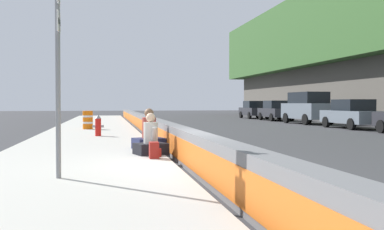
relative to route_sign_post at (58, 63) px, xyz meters
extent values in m
plane|color=#353538|center=(1.33, -2.80, -2.21)|extent=(160.00, 160.00, 0.00)
cube|color=#B5B2A8|center=(1.33, -0.15, -2.14)|extent=(80.00, 4.40, 0.14)
cube|color=slate|center=(1.33, -2.80, -1.79)|extent=(76.00, 0.44, 0.85)
cube|color=orange|center=(1.33, -2.57, -1.83)|extent=(74.48, 0.01, 0.54)
cylinder|color=gray|center=(0.00, 0.00, -0.27)|extent=(0.09, 0.09, 3.60)
cube|color=white|center=(0.00, -0.02, 0.73)|extent=(0.44, 0.02, 0.36)
cube|color=black|center=(0.00, -0.03, 0.73)|extent=(0.30, 0.01, 0.10)
cylinder|color=red|center=(10.39, -0.50, -1.71)|extent=(0.24, 0.24, 0.72)
cone|color=gray|center=(10.39, -0.50, -1.27)|extent=(0.26, 0.26, 0.16)
cylinder|color=gray|center=(10.39, -0.67, -1.68)|extent=(0.10, 0.12, 0.10)
cylinder|color=gray|center=(10.39, -0.33, -1.68)|extent=(0.10, 0.12, 0.10)
cube|color=black|center=(3.40, -1.99, -1.92)|extent=(0.86, 0.94, 0.29)
cylinder|color=beige|center=(3.40, -1.99, -1.50)|extent=(0.37, 0.37, 0.55)
sphere|color=beige|center=(3.40, -1.99, -1.10)|extent=(0.24, 0.24, 0.24)
cylinder|color=beige|center=(3.60, -1.93, -1.56)|extent=(0.31, 0.21, 0.49)
cylinder|color=beige|center=(3.20, -2.05, -1.56)|extent=(0.31, 0.21, 0.49)
cube|color=#23284C|center=(4.79, -2.07, -1.91)|extent=(0.94, 1.03, 0.32)
cylinder|color=#AD3D33|center=(4.79, -2.07, -1.45)|extent=(0.41, 0.41, 0.61)
sphere|color=#8E6647|center=(4.79, -2.07, -1.01)|extent=(0.27, 0.27, 0.27)
cylinder|color=#AD3D33|center=(5.01, -2.01, -1.51)|extent=(0.34, 0.22, 0.53)
cylinder|color=#AD3D33|center=(4.57, -2.14, -1.51)|extent=(0.34, 0.22, 0.53)
cube|color=maroon|center=(2.54, -1.98, -1.87)|extent=(0.32, 0.22, 0.40)
cube|color=maroon|center=(2.54, -2.12, -1.93)|extent=(0.22, 0.06, 0.20)
cylinder|color=orange|center=(15.53, 0.12, -1.60)|extent=(0.52, 0.52, 0.95)
cylinder|color=white|center=(15.53, 0.12, -1.41)|extent=(0.54, 0.54, 0.10)
cylinder|color=white|center=(15.53, 0.12, -1.74)|extent=(0.54, 0.54, 0.10)
cylinder|color=black|center=(11.63, -14.24, -1.88)|extent=(0.66, 0.23, 0.66)
cube|color=slate|center=(15.62, -14.98, -1.52)|extent=(4.50, 1.80, 0.72)
cube|color=black|center=(15.52, -14.98, -0.83)|extent=(2.20, 1.62, 0.66)
cylinder|color=black|center=(17.06, -14.12, -1.88)|extent=(0.66, 0.22, 0.66)
cylinder|color=black|center=(17.06, -15.84, -1.88)|extent=(0.66, 0.22, 0.66)
cylinder|color=black|center=(14.18, -14.12, -1.88)|extent=(0.66, 0.22, 0.66)
cylinder|color=black|center=(14.18, -15.85, -1.88)|extent=(0.66, 0.22, 0.66)
cube|color=slate|center=(21.61, -15.02, -1.28)|extent=(4.87, 2.10, 1.10)
cube|color=black|center=(21.51, -15.03, -0.33)|extent=(3.16, 1.85, 0.80)
cylinder|color=black|center=(23.11, -14.04, -1.83)|extent=(0.77, 0.25, 0.76)
cylinder|color=black|center=(23.18, -15.88, -1.83)|extent=(0.77, 0.25, 0.76)
cylinder|color=black|center=(20.04, -14.16, -1.83)|extent=(0.77, 0.25, 0.76)
cylinder|color=black|center=(20.11, -16.00, -1.83)|extent=(0.77, 0.25, 0.76)
cube|color=#28282D|center=(27.79, -15.06, -1.52)|extent=(4.54, 1.90, 0.72)
cube|color=black|center=(27.69, -15.05, -0.83)|extent=(2.24, 1.67, 0.66)
cylinder|color=black|center=(29.25, -14.22, -1.88)|extent=(0.66, 0.23, 0.66)
cylinder|color=black|center=(29.21, -15.95, -1.88)|extent=(0.66, 0.23, 0.66)
cylinder|color=black|center=(26.37, -14.16, -1.88)|extent=(0.66, 0.23, 0.66)
cylinder|color=black|center=(26.33, -15.89, -1.88)|extent=(0.66, 0.23, 0.66)
cube|color=#28282D|center=(33.32, -14.97, -1.52)|extent=(4.54, 1.90, 0.72)
cube|color=black|center=(33.22, -14.96, -0.83)|extent=(2.23, 1.67, 0.66)
cylinder|color=black|center=(34.78, -14.13, -1.88)|extent=(0.66, 0.23, 0.66)
cylinder|color=black|center=(34.74, -15.86, -1.88)|extent=(0.66, 0.23, 0.66)
cylinder|color=black|center=(31.90, -14.07, -1.88)|extent=(0.66, 0.23, 0.66)
cylinder|color=black|center=(31.86, -15.80, -1.88)|extent=(0.66, 0.23, 0.66)
camera|label=1|loc=(-8.31, -0.85, -0.72)|focal=41.80mm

